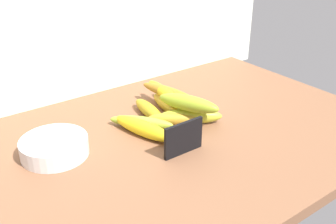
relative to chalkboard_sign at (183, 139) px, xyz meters
The scene contains 13 objects.
counter_top 11.13cm from the chalkboard_sign, 50.52° to the left, with size 110.00×76.00×3.00cm, color brown.
chalkboard_sign is the anchor object (origin of this frame).
fruit_bowl 31.07cm from the chalkboard_sign, 145.13° to the left, with size 16.23×16.23×4.28cm, color silver.
banana_0 21.93cm from the chalkboard_sign, 78.54° to the left, with size 15.17×3.75×3.75cm, color gold.
banana_1 14.70cm from the chalkboard_sign, 60.30° to the left, with size 15.39×3.60×3.60cm, color #B68E29.
banana_2 13.43cm from the chalkboard_sign, 103.39° to the left, with size 19.59×4.18×4.18cm, color yellow.
banana_3 27.40cm from the chalkboard_sign, 58.36° to the left, with size 18.37×3.25×3.25cm, color yellow.
banana_4 15.85cm from the chalkboard_sign, 44.11° to the left, with size 17.34×4.23×4.23cm, color gold.
banana_5 16.95cm from the chalkboard_sign, 94.35° to the left, with size 17.77×3.31×3.31cm, color #96B733.
banana_6 24.08cm from the chalkboard_sign, 63.81° to the left, with size 16.15×3.53×3.53cm, color gold.
banana_7 25.32cm from the chalkboard_sign, 61.94° to the left, with size 19.66×3.34×3.34cm, color #AE7522.
banana_8 24.77cm from the chalkboard_sign, 64.09° to the left, with size 20.69×3.21×3.21cm, color yellow.
banana_9 15.19cm from the chalkboard_sign, 46.72° to the left, with size 17.73×4.39×4.39cm, color #95AC28.
Camera 1 is at (-57.63, -71.32, 55.14)cm, focal length 42.24 mm.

